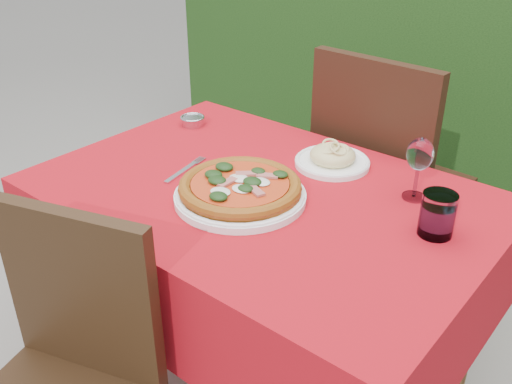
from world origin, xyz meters
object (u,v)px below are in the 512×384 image
Objects in this scene: chair_near at (65,373)px; fork at (181,172)px; steel_ramekin at (193,121)px; pizza_plate at (240,190)px; water_glass at (437,216)px; pasta_plate at (332,158)px; wine_glass at (420,157)px; chair_far at (382,172)px.

chair_near is 0.64m from fork.
steel_ramekin is (-0.24, 0.29, 0.01)m from fork.
pizza_plate is 5.25× the size of steel_ramekin.
water_glass reaches higher than fork.
fork is at bearing -50.11° from steel_ramekin.
pasta_plate is 1.09× the size of fork.
pasta_plate is 1.29× the size of wine_glass.
chair_near reaches higher than pasta_plate.
water_glass is at bearing 130.35° from chair_far.
pasta_plate is 2.05× the size of water_glass.
water_glass is at bearing -7.47° from steel_ramekin.
chair_near is at bearing -126.36° from water_glass.
wine_glass is at bearing 46.42° from chair_near.
chair_far reaches higher than fork.
wine_glass is at bearing -6.06° from pasta_plate.
pizza_plate is 0.35m from pasta_plate.
chair_far is 13.02× the size of steel_ramekin.
chair_far is 9.21× the size of water_glass.
water_glass is (0.54, 0.73, 0.29)m from chair_near.
wine_glass reaches higher than pizza_plate.
chair_near is 0.95m from water_glass.
wine_glass is at bearing 128.95° from chair_far.
chair_near reaches higher than water_glass.
pizza_plate reaches higher than fork.
chair_far is at bearing 35.92° from steel_ramekin.
chair_far is at bearing 90.69° from pasta_plate.
wine_glass is 0.85× the size of fork.
steel_ramekin is (-0.42, 0.86, 0.25)m from chair_near.
pizza_plate is (0.06, 0.56, 0.27)m from chair_near.
fork is at bearing 177.74° from pizza_plate.
pasta_plate is at bearing 173.94° from wine_glass.
pizza_plate is at bearing -160.14° from water_glass.
wine_glass is (0.42, 0.87, 0.36)m from chair_near.
wine_glass reaches higher than water_glass.
chair_far reaches higher than wine_glass.
pizza_plate is 0.24m from fork.
pasta_plate is 0.30m from wine_glass.
pasta_plate is 0.56m from steel_ramekin.
chair_near is 1.26m from chair_far.
chair_far is at bearing 126.39° from wine_glass.
chair_far is 0.77m from fork.
chair_near is 2.16× the size of pizza_plate.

